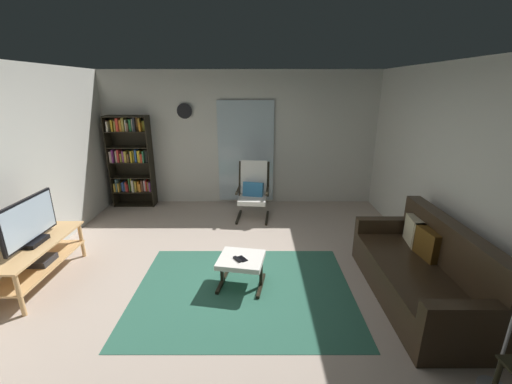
% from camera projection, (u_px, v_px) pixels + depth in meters
% --- Properties ---
extents(ground_plane, '(7.02, 7.02, 0.00)m').
position_uv_depth(ground_plane, '(232.00, 279.00, 4.05)').
color(ground_plane, '#BBA897').
extents(wall_back, '(5.60, 0.06, 2.60)m').
position_uv_depth(wall_back, '(242.00, 139.00, 6.40)').
color(wall_back, silver).
rests_on(wall_back, ground).
extents(wall_right, '(0.06, 6.00, 2.60)m').
position_uv_depth(wall_right, '(469.00, 180.00, 3.64)').
color(wall_right, silver).
rests_on(wall_right, ground).
extents(glass_door_panel, '(1.10, 0.01, 2.00)m').
position_uv_depth(glass_door_panel, '(247.00, 152.00, 6.42)').
color(glass_door_panel, silver).
extents(area_rug, '(2.54, 1.92, 0.01)m').
position_uv_depth(area_rug, '(245.00, 290.00, 3.82)').
color(area_rug, '#2F6551').
rests_on(area_rug, ground).
extents(tv_stand, '(0.50, 1.35, 0.52)m').
position_uv_depth(tv_stand, '(39.00, 256.00, 3.91)').
color(tv_stand, tan).
rests_on(tv_stand, ground).
extents(television, '(0.20, 0.90, 0.56)m').
position_uv_depth(television, '(31.00, 223.00, 3.77)').
color(television, black).
rests_on(television, tv_stand).
extents(bookshelf_near_tv, '(0.80, 0.30, 1.78)m').
position_uv_depth(bookshelf_near_tv, '(132.00, 158.00, 6.33)').
color(bookshelf_near_tv, black).
rests_on(bookshelf_near_tv, ground).
extents(leather_sofa, '(0.84, 1.95, 0.90)m').
position_uv_depth(leather_sofa, '(424.00, 273.00, 3.61)').
color(leather_sofa, '#332517').
rests_on(leather_sofa, ground).
extents(lounge_armchair, '(0.61, 0.69, 1.02)m').
position_uv_depth(lounge_armchair, '(254.00, 189.00, 5.85)').
color(lounge_armchair, black).
rests_on(lounge_armchair, ground).
extents(ottoman, '(0.60, 0.56, 0.38)m').
position_uv_depth(ottoman, '(242.00, 262.00, 3.83)').
color(ottoman, white).
rests_on(ottoman, ground).
extents(tv_remote, '(0.11, 0.14, 0.02)m').
position_uv_depth(tv_remote, '(239.00, 259.00, 3.76)').
color(tv_remote, black).
rests_on(tv_remote, ottoman).
extents(cell_phone, '(0.14, 0.15, 0.01)m').
position_uv_depth(cell_phone, '(243.00, 259.00, 3.78)').
color(cell_phone, black).
rests_on(cell_phone, ottoman).
extents(wall_clock, '(0.29, 0.03, 0.29)m').
position_uv_depth(wall_clock, '(186.00, 111.00, 6.16)').
color(wall_clock, silver).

